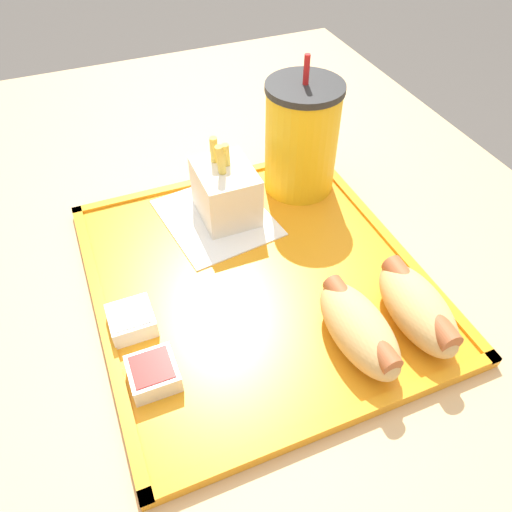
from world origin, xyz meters
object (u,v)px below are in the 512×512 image
object	(u,v)px
fries_carton	(226,191)
sauce_cup_ketchup	(153,373)
hot_dog_near	(359,328)
sauce_cup_mayo	(132,320)
hot_dog_far	(417,307)
soda_cup	(301,138)

from	to	relation	value
fries_carton	sauce_cup_ketchup	world-z (taller)	fries_carton
fries_carton	hot_dog_near	bearing A→B (deg)	12.01
fries_carton	sauce_cup_mayo	world-z (taller)	fries_carton
hot_dog_near	sauce_cup_mayo	bearing A→B (deg)	-117.64
hot_dog_near	fries_carton	distance (m)	0.24
hot_dog_near	sauce_cup_ketchup	world-z (taller)	hot_dog_near
hot_dog_near	sauce_cup_mayo	xyz separation A→B (m)	(-0.10, -0.20, -0.02)
fries_carton	sauce_cup_ketchup	size ratio (longest dim) A/B	2.41
sauce_cup_mayo	fries_carton	bearing A→B (deg)	131.41
hot_dog_far	sauce_cup_mayo	world-z (taller)	hot_dog_far
sauce_cup_ketchup	hot_dog_far	bearing A→B (deg)	82.19
hot_dog_far	sauce_cup_ketchup	xyz separation A→B (m)	(-0.04, -0.26, -0.02)
hot_dog_far	sauce_cup_mayo	xyz separation A→B (m)	(-0.10, -0.27, -0.02)
soda_cup	sauce_cup_ketchup	world-z (taller)	soda_cup
soda_cup	fries_carton	bearing A→B (deg)	-79.07
hot_dog_far	fries_carton	distance (m)	0.26
hot_dog_near	fries_carton	world-z (taller)	fries_carton
hot_dog_far	hot_dog_near	size ratio (longest dim) A/B	1.01
sauce_cup_ketchup	soda_cup	bearing A→B (deg)	131.00
soda_cup	hot_dog_near	size ratio (longest dim) A/B	1.49
soda_cup	hot_dog_near	distance (m)	0.27
hot_dog_near	sauce_cup_mayo	world-z (taller)	hot_dog_near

